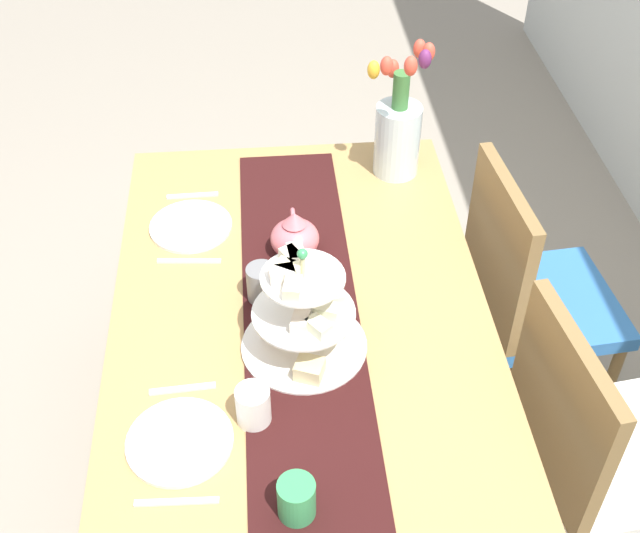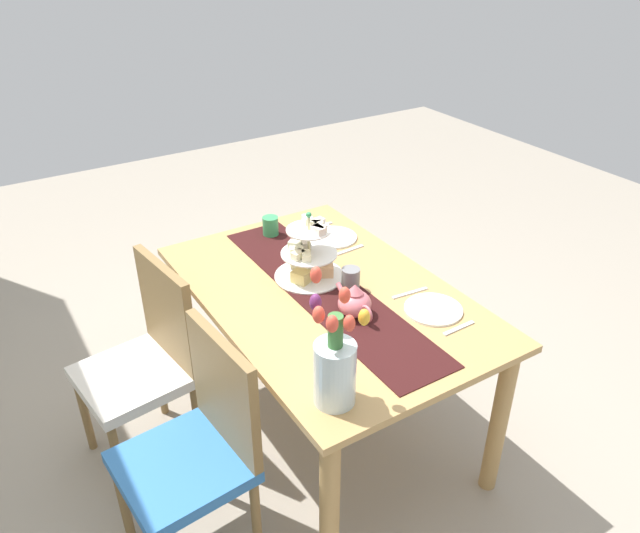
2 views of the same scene
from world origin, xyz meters
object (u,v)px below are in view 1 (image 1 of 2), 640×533
dining_table (301,339)px  mug_orange (297,499)px  knife_left (189,261)px  dinner_plate_right (180,441)px  knife_right (177,502)px  teapot (295,237)px  chair_left (527,291)px  tulip_vase (398,130)px  mug_grey (262,283)px  tiered_cake_stand (305,317)px  mug_white_text (253,406)px  fork_right (183,389)px  dinner_plate_left (191,226)px  fork_left (193,195)px  chair_right (589,448)px

dining_table → mug_orange: 0.59m
knife_left → dinner_plate_right: size_ratio=0.74×
knife_left → knife_right: 0.73m
dining_table → teapot: 0.27m
chair_left → tulip_vase: (-0.30, -0.37, 0.40)m
dinner_plate_right → mug_grey: size_ratio=2.42×
tiered_cake_stand → mug_white_text: tiered_cake_stand is taller
knife_right → tulip_vase: bearing=150.8°
mug_orange → dining_table: bearing=175.4°
dining_table → dinner_plate_right: (0.38, -0.28, 0.12)m
fork_right → dinner_plate_left: bearing=180.0°
fork_left → fork_right: same height
dining_table → chair_left: (-0.27, 0.70, -0.14)m
chair_right → knife_right: 1.04m
chair_right → fork_right: 1.02m
tulip_vase → mug_grey: 0.68m
chair_left → dinner_plate_right: 1.21m
chair_right → knife_left: chair_right is taller
teapot → mug_grey: teapot is taller
dining_table → mug_white_text: bearing=-20.3°
chair_left → dinner_plate_left: chair_left is taller
tulip_vase → knife_right: size_ratio=2.59×
dinner_plate_right → knife_right: dinner_plate_right is taller
dining_table → mug_orange: mug_orange is taller
tulip_vase → mug_white_text: size_ratio=4.63×
chair_left → dinner_plate_left: bearing=-94.4°
mug_grey → mug_white_text: bearing=-4.6°
mug_orange → dinner_plate_left: bearing=-165.4°
fork_left → mug_orange: (1.06, 0.24, 0.04)m
chair_right → tulip_vase: tulip_vase is taller
knife_left → mug_white_text: (0.53, 0.16, 0.04)m
fork_left → knife_right: (1.02, 0.00, 0.00)m
fork_right → mug_orange: mug_orange is taller
dinner_plate_left → mug_white_text: mug_white_text is taller
teapot → dinner_plate_right: teapot is taller
fork_left → mug_grey: size_ratio=1.58×
dining_table → knife_left: bearing=-125.1°
knife_left → fork_right: bearing=0.0°
teapot → mug_white_text: 0.56m
tulip_vase → knife_left: (0.37, -0.61, -0.14)m
knife_left → knife_right: (0.73, 0.00, 0.00)m
dinner_plate_left → teapot: bearing=64.3°
chair_right → mug_grey: size_ratio=9.58×
tulip_vase → knife_left: 0.73m
chair_left → fork_left: 1.04m
tulip_vase → mug_white_text: tulip_vase is taller
chair_left → tiered_cake_stand: (0.40, -0.70, 0.36)m
mug_orange → fork_left: bearing=-167.3°
mug_orange → dinner_plate_right: bearing=-128.3°
teapot → knife_left: (0.01, -0.28, -0.06)m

